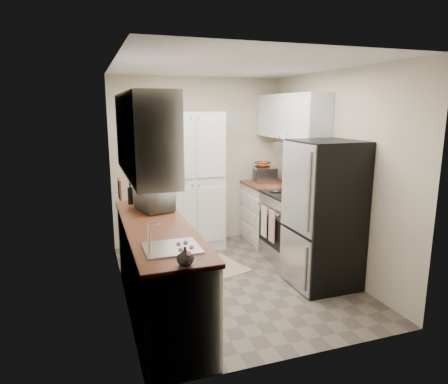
% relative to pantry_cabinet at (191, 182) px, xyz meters
% --- Properties ---
extents(ground, '(3.20, 3.20, 0.00)m').
position_rel_pantry_cabinet_xyz_m(ground, '(0.20, -1.32, -1.00)').
color(ground, '#665B4C').
rests_on(ground, ground).
extents(room_shell, '(2.64, 3.24, 2.52)m').
position_rel_pantry_cabinet_xyz_m(room_shell, '(0.18, -1.32, 0.63)').
color(room_shell, beige).
rests_on(room_shell, ground).
extents(pantry_cabinet, '(0.90, 0.55, 2.00)m').
position_rel_pantry_cabinet_xyz_m(pantry_cabinet, '(0.00, 0.00, 0.00)').
color(pantry_cabinet, silver).
rests_on(pantry_cabinet, ground).
extents(base_cabinet_left, '(0.60, 2.30, 0.88)m').
position_rel_pantry_cabinet_xyz_m(base_cabinet_left, '(-0.79, -1.75, -0.56)').
color(base_cabinet_left, silver).
rests_on(base_cabinet_left, ground).
extents(countertop_left, '(0.63, 2.33, 0.04)m').
position_rel_pantry_cabinet_xyz_m(countertop_left, '(-0.79, -1.75, -0.10)').
color(countertop_left, brown).
rests_on(countertop_left, base_cabinet_left).
extents(base_cabinet_right, '(0.60, 0.80, 0.88)m').
position_rel_pantry_cabinet_xyz_m(base_cabinet_right, '(1.19, -0.12, -0.56)').
color(base_cabinet_right, silver).
rests_on(base_cabinet_right, ground).
extents(countertop_right, '(0.63, 0.83, 0.04)m').
position_rel_pantry_cabinet_xyz_m(countertop_right, '(1.19, -0.12, -0.10)').
color(countertop_right, brown).
rests_on(countertop_right, base_cabinet_right).
extents(electric_range, '(0.71, 0.78, 1.13)m').
position_rel_pantry_cabinet_xyz_m(electric_range, '(1.17, -0.93, -0.52)').
color(electric_range, '#B7B7BC').
rests_on(electric_range, ground).
extents(refrigerator, '(0.70, 0.72, 1.70)m').
position_rel_pantry_cabinet_xyz_m(refrigerator, '(1.14, -1.73, -0.15)').
color(refrigerator, '#B7B7BC').
rests_on(refrigerator, ground).
extents(microwave, '(0.43, 0.54, 0.26)m').
position_rel_pantry_cabinet_xyz_m(microwave, '(-0.71, -1.16, 0.05)').
color(microwave, '#AEAEB2').
rests_on(microwave, countertop_left).
extents(wine_bottle, '(0.06, 0.06, 0.26)m').
position_rel_pantry_cabinet_xyz_m(wine_bottle, '(-0.94, -0.78, 0.05)').
color(wine_bottle, black).
rests_on(wine_bottle, countertop_left).
extents(flower_vase, '(0.14, 0.14, 0.14)m').
position_rel_pantry_cabinet_xyz_m(flower_vase, '(-0.76, -2.83, -0.01)').
color(flower_vase, silver).
rests_on(flower_vase, countertop_left).
extents(cutting_board, '(0.08, 0.22, 0.28)m').
position_rel_pantry_cabinet_xyz_m(cutting_board, '(-0.71, -0.79, 0.06)').
color(cutting_board, '#3F8834').
rests_on(cutting_board, countertop_left).
extents(toaster_oven, '(0.41, 0.47, 0.24)m').
position_rel_pantry_cabinet_xyz_m(toaster_oven, '(1.19, 0.02, 0.04)').
color(toaster_oven, '#AFAFB3').
rests_on(toaster_oven, countertop_right).
extents(fruit_basket, '(0.27, 0.27, 0.11)m').
position_rel_pantry_cabinet_xyz_m(fruit_basket, '(1.16, 0.05, 0.21)').
color(fruit_basket, '#E2531E').
rests_on(fruit_basket, toaster_oven).
extents(kitchen_mat, '(0.64, 0.82, 0.01)m').
position_rel_pantry_cabinet_xyz_m(kitchen_mat, '(0.20, -0.84, -0.99)').
color(kitchen_mat, tan).
rests_on(kitchen_mat, ground).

